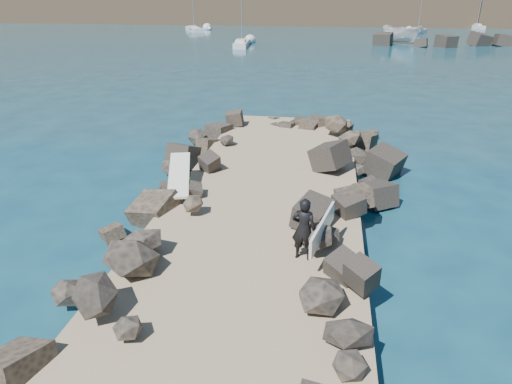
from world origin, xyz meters
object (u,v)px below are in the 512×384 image
surfer_with_board (306,229)px  boat_imported (401,34)px  surfboard_resting (179,178)px  sailboat_a (242,44)px

surfer_with_board → boat_imported: bearing=80.8°
surfboard_resting → boat_imported: (14.14, 56.70, 0.24)m
sailboat_a → boat_imported: bearing=18.8°
boat_imported → surfer_with_board: (-9.76, -60.29, 0.13)m
boat_imported → surfer_with_board: bearing=-140.6°
surfer_with_board → sailboat_a: 54.28m
surfboard_resting → surfer_with_board: size_ratio=1.35×
boat_imported → sailboat_a: 22.72m
surfboard_resting → sailboat_a: bearing=83.4°
boat_imported → surfboard_resting: bearing=-145.4°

